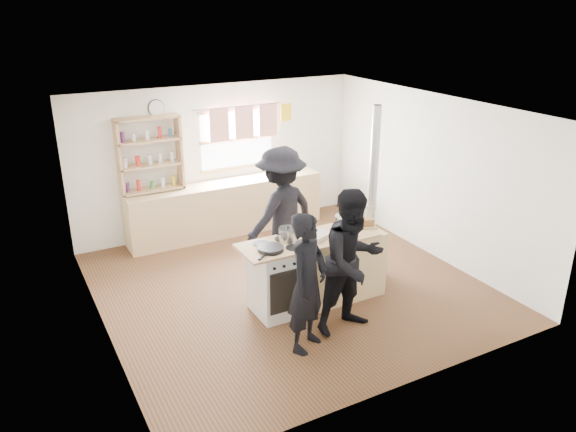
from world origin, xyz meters
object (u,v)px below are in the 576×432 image
object	(u,v)px
thermos	(268,168)
stockpot_counter	(345,222)
stockpot_stove	(288,234)
person_near_left	(308,283)
roast_tray	(318,235)
bread_board	(365,224)
person_far	(281,213)
person_near_right	(353,262)
skillet_greens	(271,248)
cooking_island	(318,269)
flue_heater	(370,236)

from	to	relation	value
thermos	stockpot_counter	size ratio (longest dim) A/B	1.07
stockpot_stove	person_near_left	xyz separation A→B (m)	(-0.25, -0.93, -0.19)
roast_tray	bread_board	distance (m)	0.74
thermos	person_far	bearing A→B (deg)	-111.25
thermos	person_near_left	bearing A→B (deg)	-109.97
stockpot_counter	bread_board	world-z (taller)	stockpot_counter
person_near_right	person_near_left	bearing A→B (deg)	-176.81
thermos	skillet_greens	distance (m)	3.18
cooking_island	skillet_greens	bearing A→B (deg)	-173.36
thermos	bread_board	bearing A→B (deg)	-88.77
skillet_greens	flue_heater	size ratio (longest dim) A/B	0.18
roast_tray	person_near_left	size ratio (longest dim) A/B	0.23
cooking_island	flue_heater	size ratio (longest dim) A/B	0.79
thermos	flue_heater	world-z (taller)	flue_heater
roast_tray	person_far	size ratio (longest dim) A/B	0.20
stockpot_counter	flue_heater	size ratio (longest dim) A/B	0.11
stockpot_stove	flue_heater	bearing A→B (deg)	6.41
roast_tray	stockpot_stove	size ratio (longest dim) A/B	1.59
skillet_greens	flue_heater	distance (m)	1.79
stockpot_stove	person_near_right	size ratio (longest dim) A/B	0.14
roast_tray	stockpot_stove	xyz separation A→B (m)	(-0.38, 0.11, 0.05)
person_near_right	bread_board	bearing A→B (deg)	41.37
bread_board	flue_heater	bearing A→B (deg)	41.42
cooking_island	flue_heater	bearing A→B (deg)	13.14
thermos	cooking_island	xyz separation A→B (m)	(-0.66, -2.77, -0.58)
stockpot_stove	person_far	distance (m)	0.93
stockpot_stove	person_far	size ratio (longest dim) A/B	0.13
roast_tray	person_near_left	xyz separation A→B (m)	(-0.63, -0.82, -0.14)
person_near_left	person_near_right	size ratio (longest dim) A/B	0.93
person_near_left	person_far	world-z (taller)	person_far
cooking_island	stockpot_counter	xyz separation A→B (m)	(0.45, 0.07, 0.55)
thermos	roast_tray	xyz separation A→B (m)	(-0.68, -2.80, -0.08)
stockpot_counter	cooking_island	bearing A→B (deg)	-170.76
roast_tray	person_near_right	size ratio (longest dim) A/B	0.22
roast_tray	person_near_right	distance (m)	0.73
bread_board	stockpot_counter	bearing A→B (deg)	161.83
thermos	flue_heater	xyz separation A→B (m)	(0.34, -2.54, -0.39)
cooking_island	person_far	size ratio (longest dim) A/B	1.03
person_far	flue_heater	bearing A→B (deg)	128.07
skillet_greens	person_near_left	size ratio (longest dim) A/B	0.27
thermos	stockpot_stove	size ratio (longest dim) A/B	1.19
skillet_greens	bread_board	size ratio (longest dim) A/B	1.37
person_near_right	person_far	bearing A→B (deg)	87.32
thermos	stockpot_counter	xyz separation A→B (m)	(-0.21, -2.70, -0.02)
skillet_greens	roast_tray	bearing A→B (deg)	4.36
stockpot_stove	person_far	world-z (taller)	person_far
thermos	person_near_right	size ratio (longest dim) A/B	0.16
skillet_greens	person_near_left	bearing A→B (deg)	-84.45
stockpot_stove	person_near_left	world-z (taller)	person_near_left
stockpot_stove	person_near_right	bearing A→B (deg)	-63.23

